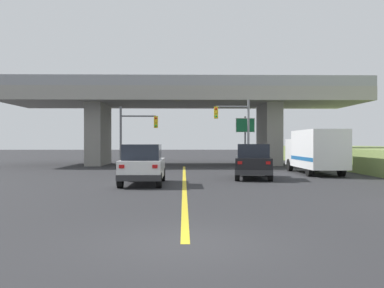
# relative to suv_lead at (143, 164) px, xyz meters

# --- Properties ---
(ground) EXTENTS (160.00, 160.00, 0.00)m
(ground) POSITION_rel_suv_lead_xyz_m (2.08, 19.06, -1.02)
(ground) COLOR #2B2B2D
(overpass_bridge) EXTENTS (32.54, 9.51, 7.77)m
(overpass_bridge) POSITION_rel_suv_lead_xyz_m (2.08, 19.06, 4.60)
(overpass_bridge) COLOR gray
(overpass_bridge) RESTS_ON ground
(lane_divider_stripe) EXTENTS (0.20, 28.59, 0.01)m
(lane_divider_stripe) POSITION_rel_suv_lead_xyz_m (2.08, 1.59, -1.01)
(lane_divider_stripe) COLOR yellow
(lane_divider_stripe) RESTS_ON ground
(suv_lead) EXTENTS (2.06, 4.64, 2.02)m
(suv_lead) POSITION_rel_suv_lead_xyz_m (0.00, 0.00, 0.00)
(suv_lead) COLOR silver
(suv_lead) RESTS_ON ground
(suv_crossing) EXTENTS (2.62, 4.88, 2.02)m
(suv_crossing) POSITION_rel_suv_lead_xyz_m (6.09, 3.35, -0.00)
(suv_crossing) COLOR black
(suv_crossing) RESTS_ON ground
(box_truck) EXTENTS (2.33, 7.25, 2.92)m
(box_truck) POSITION_rel_suv_lead_xyz_m (10.85, 6.96, 0.54)
(box_truck) COLOR silver
(box_truck) RESTS_ON ground
(traffic_signal_nearside) EXTENTS (2.86, 0.36, 5.52)m
(traffic_signal_nearside) POSITION_rel_suv_lead_xyz_m (6.30, 12.80, 2.54)
(traffic_signal_nearside) COLOR slate
(traffic_signal_nearside) RESTS_ON ground
(traffic_signal_farside) EXTENTS (3.11, 0.36, 5.02)m
(traffic_signal_farside) POSITION_rel_suv_lead_xyz_m (-1.98, 13.45, 2.13)
(traffic_signal_farside) COLOR #56595E
(traffic_signal_farside) RESTS_ON ground
(highway_sign) EXTENTS (1.68, 0.17, 4.42)m
(highway_sign) POSITION_rel_suv_lead_xyz_m (7.51, 16.52, 2.24)
(highway_sign) COLOR #56595E
(highway_sign) RESTS_ON ground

